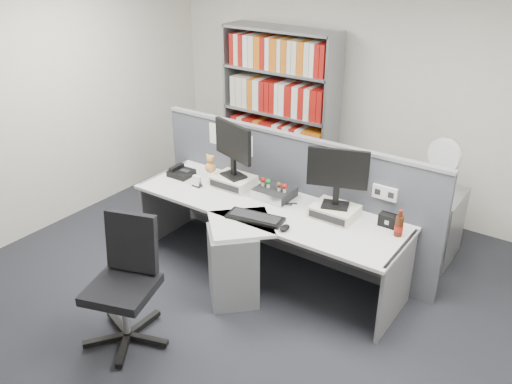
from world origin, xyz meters
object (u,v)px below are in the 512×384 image
Objects in this scene: cola_bottle at (399,226)px; desk at (253,240)px; filing_cabinet at (433,225)px; keyboard at (255,218)px; monitor_left at (233,145)px; monitor_right at (337,173)px; desktop_pc at (274,193)px; office_chair at (126,278)px; speaker at (389,220)px; mouse at (285,228)px; shelving_unit at (280,115)px; desk_calendar at (197,182)px; desk_phone at (181,172)px; desk_fan at (444,159)px.

desk is at bearing -161.88° from cola_bottle.
cola_bottle reaches higher than filing_cabinet.
keyboard is 1.20m from cola_bottle.
monitor_left is 1.10m from monitor_right.
desktop_pc is 1.60m from office_chair.
office_chair reaches higher than speaker.
mouse is 2.31m from shelving_unit.
desk is 4.96× the size of keyboard.
keyboard is 1.88m from filing_cabinet.
desk_calendar is 1.69m from shelving_unit.
speaker is 2.39m from shelving_unit.
speaker is 0.69× the size of cola_bottle.
desk_phone is at bearing -177.00° from cola_bottle.
filing_cabinet is at bearing 81.13° from speaker.
desk_phone is at bearing -168.89° from monitor_left.
shelving_unit is (-1.96, 1.36, 0.20)m from speaker.
desk is 1.85m from filing_cabinet.
desk_fan is (0.59, 1.02, -0.08)m from monitor_right.
desk_phone is 1.58m from office_chair.
filing_cabinet is at bearing 90.00° from desk_fan.
office_chair is (-1.46, -1.63, -0.23)m from speaker.
keyboard is 1.87m from desk_fan.
desk_fan is (2.28, 1.13, 0.30)m from desk_phone.
desktop_pc reaches higher than desk.
desktop_pc is 0.47m from keyboard.
monitor_right is at bearing -120.33° from desk_fan.
keyboard is at bearing -158.51° from cola_bottle.
monitor_left is at bearing -74.49° from shelving_unit.
shelving_unit is at bearing 94.06° from desk_calendar.
monitor_left is at bearing 36.48° from desk_calendar.
desktop_pc is 0.65× the size of keyboard.
monitor_right reaches higher than desk_calendar.
office_chair is at bearing -122.21° from desk_fan.
desktop_pc reaches higher than filing_cabinet.
office_chair reaches higher than desk_phone.
monitor_right is 0.52× the size of office_chair.
desktop_pc is at bearing -59.04° from shelving_unit.
cola_bottle is 1.04m from desk_fan.
desk_calendar is at bearing -18.15° from desk_phone.
desktop_pc is at bearing -141.05° from filing_cabinet.
speaker is 0.23× the size of filing_cabinet.
desk_fan reaches higher than desk.
monitor_right is 0.74m from desktop_pc.
desktop_pc is 1.09m from speaker.
office_chair is at bearing -131.80° from speaker.
desk is 15.97× the size of speaker.
shelving_unit is at bearing 144.95° from cola_bottle.
desk_calendar is 0.47× the size of cola_bottle.
filing_cabinet is (0.59, 1.02, -0.78)m from monitor_right.
keyboard is at bearing -151.27° from speaker.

